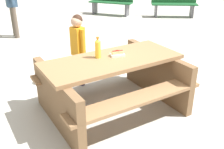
# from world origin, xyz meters

# --- Properties ---
(ground_plane) EXTENTS (30.00, 30.00, 0.00)m
(ground_plane) POSITION_xyz_m (0.00, 0.00, 0.00)
(ground_plane) COLOR #B7B2A8
(ground_plane) RESTS_ON ground
(picnic_table) EXTENTS (2.07, 1.77, 0.75)m
(picnic_table) POSITION_xyz_m (0.00, 0.00, 0.44)
(picnic_table) COLOR olive
(picnic_table) RESTS_ON ground
(soda_bottle) EXTENTS (0.07, 0.07, 0.28)m
(soda_bottle) POSITION_xyz_m (-0.16, 0.09, 0.88)
(soda_bottle) COLOR yellow
(soda_bottle) RESTS_ON picnic_table
(hotdog_tray) EXTENTS (0.18, 0.12, 0.08)m
(hotdog_tray) POSITION_xyz_m (0.10, 0.07, 0.78)
(hotdog_tray) COLOR white
(hotdog_tray) RESTS_ON picnic_table
(child_in_coat) EXTENTS (0.23, 0.26, 1.15)m
(child_in_coat) POSITION_xyz_m (-0.26, 0.89, 0.74)
(child_in_coat) COLOR #3F334C
(child_in_coat) RESTS_ON ground
(park_bench_near) EXTENTS (1.42, 1.25, 0.85)m
(park_bench_near) POSITION_xyz_m (1.95, 5.91, 0.45)
(park_bench_near) COLOR #1E592D
(park_bench_near) RESTS_ON ground
(park_bench_far) EXTENTS (1.54, 0.91, 0.85)m
(park_bench_far) POSITION_xyz_m (3.83, 4.90, 0.45)
(park_bench_far) COLOR #1E592D
(park_bench_far) RESTS_ON ground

